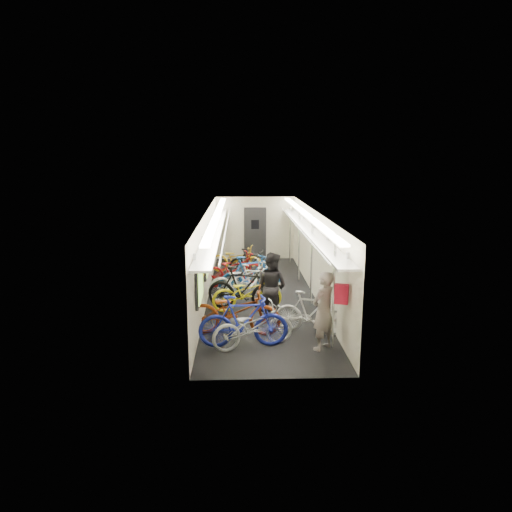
{
  "coord_description": "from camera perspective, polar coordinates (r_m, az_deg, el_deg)",
  "views": [
    {
      "loc": [
        -0.61,
        -12.39,
        3.8
      ],
      "look_at": [
        -0.15,
        0.04,
        1.15
      ],
      "focal_mm": 32.0,
      "sensor_mm": 36.0,
      "label": 1
    }
  ],
  "objects": [
    {
      "name": "bicycle_6",
      "position": [
        12.61,
        -1.69,
        -3.0
      ],
      "size": [
        2.14,
        1.44,
        1.07
      ],
      "primitive_type": "imported",
      "rotation": [
        0.0,
        0.0,
        1.97
      ],
      "color": "#B9BABE",
      "rests_on": "ground"
    },
    {
      "name": "bicycle_5",
      "position": [
        12.71,
        -0.31,
        -3.15
      ],
      "size": [
        1.64,
        0.89,
        0.95
      ],
      "primitive_type": "imported",
      "rotation": [
        0.0,
        0.0,
        1.27
      ],
      "color": "silver",
      "rests_on": "ground"
    },
    {
      "name": "bicycle_4",
      "position": [
        11.64,
        -1.11,
        -4.59
      ],
      "size": [
        1.88,
        0.92,
        0.95
      ],
      "primitive_type": "imported",
      "rotation": [
        0.0,
        0.0,
        1.74
      ],
      "color": "yellow",
      "rests_on": "ground"
    },
    {
      "name": "bicycle_11",
      "position": [
        10.22,
        6.84,
        -7.03
      ],
      "size": [
        1.66,
        0.93,
        0.96
      ],
      "primitive_type": "imported",
      "rotation": [
        0.0,
        0.0,
        1.25
      ],
      "color": "silver",
      "rests_on": "ground"
    },
    {
      "name": "passenger_near",
      "position": [
        9.31,
        8.41,
        -6.8
      ],
      "size": [
        0.71,
        0.68,
        1.63
      ],
      "primitive_type": "imported",
      "rotation": [
        0.0,
        0.0,
        3.83
      ],
      "color": "gray",
      "rests_on": "ground"
    },
    {
      "name": "backpack",
      "position": [
        8.87,
        10.64,
        -4.69
      ],
      "size": [
        0.29,
        0.22,
        0.38
      ],
      "primitive_type": "cube",
      "rotation": [
        0.0,
        0.0,
        -0.33
      ],
      "color": "#A71027",
      "rests_on": "passenger_near"
    },
    {
      "name": "bicycle_7",
      "position": [
        12.83,
        -0.73,
        -2.48
      ],
      "size": [
        2.01,
        1.31,
        1.18
      ],
      "primitive_type": "imported",
      "rotation": [
        0.0,
        0.0,
        2.0
      ],
      "color": "navy",
      "rests_on": "ground"
    },
    {
      "name": "train_car_shell",
      "position": [
        13.28,
        -1.04,
        2.73
      ],
      "size": [
        10.0,
        10.0,
        10.0
      ],
      "color": "black",
      "rests_on": "ground"
    },
    {
      "name": "bicycle_0",
      "position": [
        9.4,
        -0.36,
        -8.77
      ],
      "size": [
        1.86,
        1.16,
        0.92
      ],
      "primitive_type": "imported",
      "rotation": [
        0.0,
        0.0,
        1.91
      ],
      "color": "#B0B1B5",
      "rests_on": "ground"
    },
    {
      "name": "bicycle_3",
      "position": [
        11.59,
        -1.65,
        -4.13
      ],
      "size": [
        1.99,
        1.13,
        1.15
      ],
      "primitive_type": "imported",
      "rotation": [
        0.0,
        0.0,
        1.24
      ],
      "color": "black",
      "rests_on": "ground"
    },
    {
      "name": "bicycle_2",
      "position": [
        10.07,
        -2.73,
        -6.9
      ],
      "size": [
        2.11,
        0.94,
        1.07
      ],
      "primitive_type": "imported",
      "rotation": [
        0.0,
        0.0,
        1.45
      ],
      "color": "maroon",
      "rests_on": "ground"
    },
    {
      "name": "passenger_mid",
      "position": [
        10.89,
        1.95,
        -3.81
      ],
      "size": [
        1.02,
        0.99,
        1.66
      ],
      "primitive_type": "imported",
      "rotation": [
        0.0,
        0.0,
        2.49
      ],
      "color": "black",
      "rests_on": "ground"
    },
    {
      "name": "bicycle_8",
      "position": [
        13.95,
        -2.88,
        -1.66
      ],
      "size": [
        2.04,
        1.33,
        1.01
      ],
      "primitive_type": "imported",
      "rotation": [
        0.0,
        0.0,
        1.94
      ],
      "color": "maroon",
      "rests_on": "ground"
    },
    {
      "name": "bicycle_10",
      "position": [
        15.46,
        -2.47,
        -0.41
      ],
      "size": [
        1.91,
        1.11,
        0.95
      ],
      "primitive_type": "imported",
      "rotation": [
        0.0,
        0.0,
        1.29
      ],
      "color": "gold",
      "rests_on": "ground"
    },
    {
      "name": "bicycle_1",
      "position": [
        9.4,
        -1.58,
        -8.17
      ],
      "size": [
        1.86,
        0.59,
        1.11
      ],
      "primitive_type": "imported",
      "rotation": [
        0.0,
        0.0,
        1.61
      ],
      "color": "#19249A",
      "rests_on": "ground"
    },
    {
      "name": "bicycle_9",
      "position": [
        14.91,
        -0.58,
        -0.89
      ],
      "size": [
        1.62,
        0.97,
        0.94
      ],
      "primitive_type": "imported",
      "rotation": [
        0.0,
        0.0,
        1.21
      ],
      "color": "black",
      "rests_on": "ground"
    }
  ]
}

